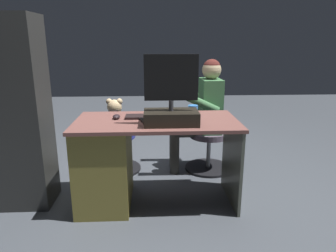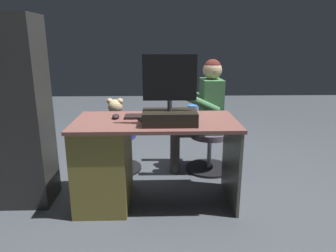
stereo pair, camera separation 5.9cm
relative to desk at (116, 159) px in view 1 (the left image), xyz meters
name	(u,v)px [view 1 (the left image)]	position (x,y,z in m)	size (l,w,h in m)	color
ground_plane	(157,185)	(-0.34, -0.31, -0.39)	(10.00, 10.00, 0.00)	#43484F
desk	(116,159)	(0.00, 0.00, 0.00)	(1.33, 0.67, 0.73)	brown
monitor	(171,108)	(-0.45, 0.13, 0.47)	(0.42, 0.26, 0.53)	black
keyboard	(151,116)	(-0.29, -0.08, 0.35)	(0.42, 0.14, 0.02)	black
computer_mouse	(116,117)	(-0.01, -0.06, 0.36)	(0.06, 0.10, 0.04)	black
cup	(193,110)	(-0.66, -0.17, 0.38)	(0.08, 0.08, 0.09)	#3372BF
tv_remote	(144,121)	(-0.24, 0.05, 0.35)	(0.04, 0.15, 0.02)	black
notebook_binder	(171,118)	(-0.46, -0.03, 0.35)	(0.22, 0.30, 0.02)	beige
office_chair_teddy	(116,148)	(0.08, -0.70, -0.15)	(0.51, 0.51, 0.43)	black
teddy_bear	(115,117)	(0.08, -0.71, 0.19)	(0.26, 0.26, 0.36)	tan
visitor_chair	(209,147)	(-0.91, -0.67, -0.14)	(0.50, 0.50, 0.43)	black
person	(203,108)	(-0.83, -0.67, 0.29)	(0.53, 0.48, 1.18)	#407246
equipment_rack	(18,115)	(0.77, -0.04, 0.39)	(0.44, 0.36, 1.55)	#2A2B29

